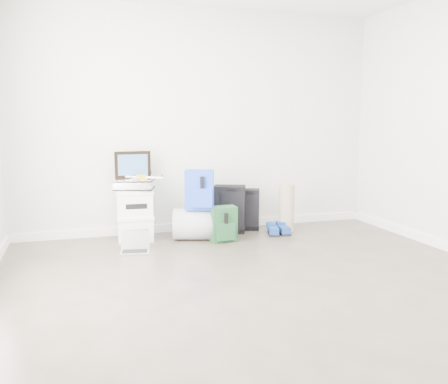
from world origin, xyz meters
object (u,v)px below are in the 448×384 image
object	(u,v)px
boxes_stack	(135,215)
briefcase	(134,184)
laptop	(135,247)
duffel_bag	(199,224)
carry_on	(246,209)
large_suitcase	(230,209)

from	to	relation	value
boxes_stack	briefcase	xyz separation A→B (m)	(0.00, 0.00, 0.35)
briefcase	laptop	size ratio (longest dim) A/B	1.26
boxes_stack	duffel_bag	bearing A→B (deg)	-10.40
briefcase	laptop	xyz separation A→B (m)	(-0.06, -0.48, -0.60)
laptop	briefcase	bearing A→B (deg)	92.58
duffel_bag	carry_on	world-z (taller)	carry_on
large_suitcase	carry_on	size ratio (longest dim) A/B	1.13
duffel_bag	large_suitcase	world-z (taller)	large_suitcase
duffel_bag	carry_on	size ratio (longest dim) A/B	1.13
carry_on	laptop	xyz separation A→B (m)	(-1.46, -0.61, -0.21)
duffel_bag	laptop	size ratio (longest dim) A/B	1.76
briefcase	large_suitcase	distance (m)	1.21
briefcase	carry_on	size ratio (longest dim) A/B	0.81
boxes_stack	carry_on	bearing A→B (deg)	9.48
briefcase	large_suitcase	bearing A→B (deg)	18.40
duffel_bag	carry_on	distance (m)	0.76
laptop	large_suitcase	bearing A→B (deg)	33.31
boxes_stack	briefcase	distance (m)	0.35
duffel_bag	laptop	bearing A→B (deg)	-141.76
boxes_stack	large_suitcase	size ratio (longest dim) A/B	1.01
briefcase	large_suitcase	world-z (taller)	briefcase
duffel_bag	boxes_stack	bearing A→B (deg)	-177.57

